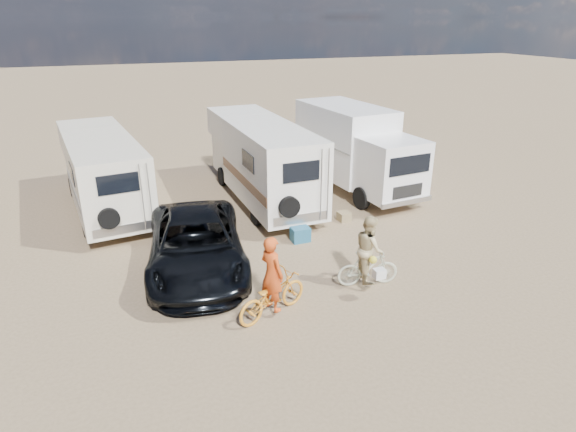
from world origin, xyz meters
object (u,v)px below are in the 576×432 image
object	(u,v)px
bike_man	(272,296)
cooler	(300,234)
rider_woman	(369,255)
crate	(344,216)
box_truck	(357,151)
bike_woman	(368,268)
rv_left	(103,174)
rider_man	(272,280)
bike_parked	(375,192)
rv_main	(261,162)
dark_suv	(196,244)

from	to	relation	value
bike_man	cooler	distance (m)	4.20
rider_woman	cooler	distance (m)	3.27
rider_woman	crate	distance (m)	4.44
box_truck	cooler	bearing A→B (deg)	-141.30
bike_woman	crate	distance (m)	4.39
rv_left	rider_man	world-z (taller)	rv_left
bike_man	bike_parked	distance (m)	8.37
box_truck	rider_woman	bearing A→B (deg)	-120.81
bike_man	bike_parked	bearing A→B (deg)	-69.36
bike_man	cooler	world-z (taller)	bike_man
rv_main	rider_woman	distance (m)	7.24
box_truck	bike_parked	size ratio (longest dim) A/B	3.91
dark_suv	crate	bearing A→B (deg)	25.76
bike_parked	crate	bearing A→B (deg)	156.85
rider_man	crate	size ratio (longest dim) A/B	4.69
bike_man	bike_parked	world-z (taller)	bike_man
bike_woman	cooler	world-z (taller)	bike_woman
bike_woman	rider_man	bearing A→B (deg)	110.57
bike_woman	crate	world-z (taller)	bike_woman
dark_suv	bike_man	world-z (taller)	dark_suv
rider_woman	rider_man	bearing A→B (deg)	110.57
box_truck	bike_woman	world-z (taller)	box_truck
bike_parked	crate	world-z (taller)	bike_parked
rv_main	crate	distance (m)	3.89
bike_parked	cooler	size ratio (longest dim) A/B	2.89
rv_left	bike_woman	size ratio (longest dim) A/B	4.43
box_truck	bike_parked	xyz separation A→B (m)	(-0.05, -1.68, -1.21)
rv_main	dark_suv	bearing A→B (deg)	-127.18
bike_man	rv_main	bearing A→B (deg)	-38.71
rider_woman	bike_woman	bearing A→B (deg)	0.00
rider_man	bike_parked	world-z (taller)	rider_man
rv_main	crate	bearing A→B (deg)	-57.59
dark_suv	bike_parked	world-z (taller)	dark_suv
rv_left	crate	distance (m)	8.78
bike_parked	dark_suv	bearing A→B (deg)	146.33
rider_woman	rv_left	bearing A→B (deg)	49.08
dark_suv	rider_man	distance (m)	3.17
dark_suv	bike_woman	distance (m)	4.74
rv_left	cooler	size ratio (longest dim) A/B	12.62
cooler	dark_suv	bearing A→B (deg)	-169.51
rider_man	cooler	xyz separation A→B (m)	(2.13, 3.60, -0.70)
bike_man	cooler	bearing A→B (deg)	-53.79
rv_main	rv_left	bearing A→B (deg)	168.65
rider_woman	bike_parked	xyz separation A→B (m)	(3.24, 5.33, -0.45)
rv_main	rider_woman	size ratio (longest dim) A/B	4.26
dark_suv	box_truck	bearing A→B (deg)	40.11
rv_left	bike_man	xyz separation A→B (m)	(3.54, -8.62, -0.84)
rv_left	rider_man	bearing A→B (deg)	-75.09
dark_suv	bike_woman	size ratio (longest dim) A/B	3.40
bike_man	rv_left	bearing A→B (deg)	-0.79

